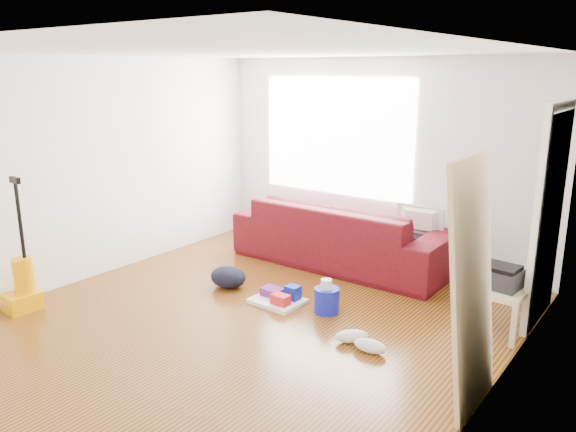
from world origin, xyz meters
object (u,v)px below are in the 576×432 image
Objects in this scene: sofa at (342,263)px; tv_stand at (416,252)px; vacuum at (23,286)px; backpack at (228,287)px; side_table at (496,293)px; bucket at (327,312)px; cleaning_tray at (279,298)px.

sofa is 0.93m from tv_stand.
vacuum reaches higher than sofa.
sofa is at bearing 175.72° from tv_stand.
sofa reaches higher than backpack.
side_table is 4.59m from vacuum.
tv_stand is 2.25m from backpack.
side_table is 0.40× the size of vacuum.
side_table is at bearing 21.77° from bucket.
bucket is 0.53m from cleaning_tray.
backpack is at bearing -152.62° from tv_stand.
cleaning_tray is 0.73m from backpack.
cleaning_tray is at bearing -135.21° from tv_stand.
tv_stand is at bearing 66.56° from cleaning_tray.
side_table reaches higher than bucket.
bucket reaches higher than backpack.
sofa is 1.44m from cleaning_tray.
vacuum reaches higher than backpack.
bucket is at bearing 11.16° from cleaning_tray.
tv_stand is 1.61m from side_table.
backpack is 0.31× the size of vacuum.
side_table reaches higher than cleaning_tray.
bucket is (0.63, -1.34, 0.00)m from sofa.
backpack is 2.10m from vacuum.
tv_stand reaches higher than sofa.
tv_stand is (0.86, 0.27, 0.24)m from sofa.
side_table is 1.02× the size of cleaning_tray.
side_table is 2.11m from cleaning_tray.
sofa is 5.00× the size of side_table.
sofa is 5.10× the size of cleaning_tray.
tv_stand is 1.64m from bucket.
side_table is (1.23, -1.02, 0.13)m from tv_stand.
tv_stand is 0.57× the size of vacuum.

